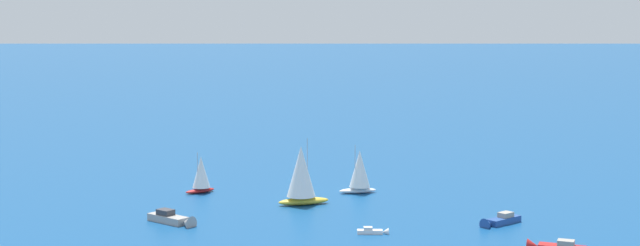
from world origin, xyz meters
The scene contains 6 objects.
sailboat_far_stbd centered at (18.49, -53.65, 4.86)m, with size 7.89×6.95×10.64m.
motorboat_inshore centered at (37.51, -11.41, 0.85)m, with size 11.15×4.97×3.14m.
motorboat_ahead centered at (-17.33, -38.54, 0.74)m, with size 5.80×9.63×2.73m.
sailboat_mid_cluster centered at (49.45, -38.13, 4.15)m, with size 5.17×7.20×9.08m.
motorboat_outer_ring_b centered at (0.65, -21.42, 0.44)m, with size 5.73×3.75×1.64m.
sailboat_outer_ring_c centered at (23.98, -37.13, 6.29)m, with size 9.75×9.60×13.79m.
Camera 1 is at (-65.94, 129.67, 40.85)m, focal length 52.71 mm.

